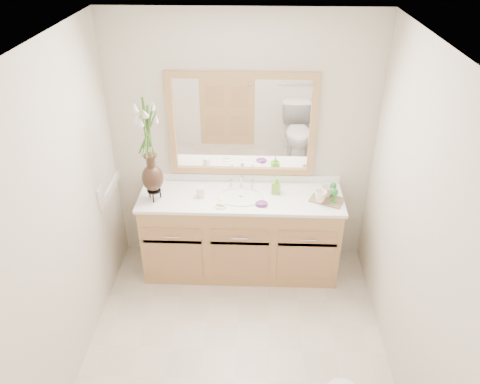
{
  "coord_description": "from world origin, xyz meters",
  "views": [
    {
      "loc": [
        0.13,
        -2.57,
        3.05
      ],
      "look_at": [
        0.01,
        0.65,
        1.09
      ],
      "focal_mm": 35.0,
      "sensor_mm": 36.0,
      "label": 1
    }
  ],
  "objects_px": {
    "soap_bottle": "(276,186)",
    "tray": "(327,200)",
    "tumbler": "(200,192)",
    "flower_vase": "(148,136)"
  },
  "relations": [
    {
      "from": "soap_bottle",
      "to": "tray",
      "type": "relative_size",
      "value": 0.54
    },
    {
      "from": "soap_bottle",
      "to": "tray",
      "type": "height_order",
      "value": "soap_bottle"
    },
    {
      "from": "tumbler",
      "to": "soap_bottle",
      "type": "xyz_separation_m",
      "value": [
        0.68,
        0.09,
        0.03
      ]
    },
    {
      "from": "flower_vase",
      "to": "soap_bottle",
      "type": "distance_m",
      "value": 1.22
    },
    {
      "from": "flower_vase",
      "to": "tray",
      "type": "distance_m",
      "value": 1.65
    },
    {
      "from": "tray",
      "to": "tumbler",
      "type": "bearing_deg",
      "value": -156.79
    },
    {
      "from": "tumbler",
      "to": "tray",
      "type": "bearing_deg",
      "value": -1.2
    },
    {
      "from": "flower_vase",
      "to": "tumbler",
      "type": "distance_m",
      "value": 0.7
    },
    {
      "from": "soap_bottle",
      "to": "tumbler",
      "type": "bearing_deg",
      "value": -161.84
    },
    {
      "from": "flower_vase",
      "to": "tumbler",
      "type": "xyz_separation_m",
      "value": [
        0.4,
        0.06,
        -0.57
      ]
    }
  ]
}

